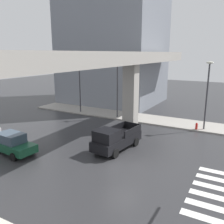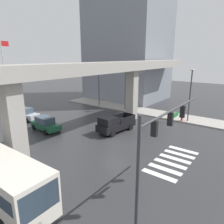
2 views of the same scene
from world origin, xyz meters
name	(u,v)px [view 2 (image 2 of 2)]	position (x,y,z in m)	size (l,w,h in m)	color
ground_plane	(115,144)	(0.00, 0.00, 0.00)	(120.00, 120.00, 0.00)	#2D2D30
crosswalk_stripes	(173,161)	(0.00, -6.22, 0.01)	(6.05, 2.80, 0.01)	silver
elevated_overpass	(89,74)	(0.00, 3.37, 7.01)	(48.28, 2.50, 8.18)	#9E9991
office_building	(129,20)	(21.55, 12.56, 15.90)	(12.50, 14.90, 31.81)	gray
sidewalk_east	(154,113)	(13.30, 2.00, 0.07)	(4.00, 36.00, 0.15)	#9E9991
pickup_truck	(115,124)	(2.75, 2.07, 0.99)	(5.29, 2.54, 2.08)	black
sedan_dark_green	(45,124)	(-1.92, 9.15, 0.85)	(2.22, 4.42, 1.72)	#14472D
sedan_silver	(24,114)	(-1.01, 15.36, 0.85)	(2.52, 4.55, 1.72)	#A8AAAF
traffic_signal_mast	(162,132)	(-5.42, -7.35, 4.56)	(8.69, 0.32, 6.20)	#38383D
street_lamp_near_corner	(191,89)	(12.10, -3.64, 4.56)	(0.44, 0.70, 7.24)	#38383D
street_lamp_mid_block	(125,83)	(12.10, 6.82, 4.56)	(0.44, 0.70, 7.24)	#38383D
street_lamp_far_north	(99,81)	(12.10, 12.56, 4.56)	(0.44, 0.70, 7.24)	#38383D
fire_hydrant	(182,119)	(11.70, -2.95, 0.43)	(0.24, 0.24, 0.85)	red
flagpole	(5,74)	(-1.56, 18.29, 6.33)	(1.16, 0.12, 11.02)	silver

